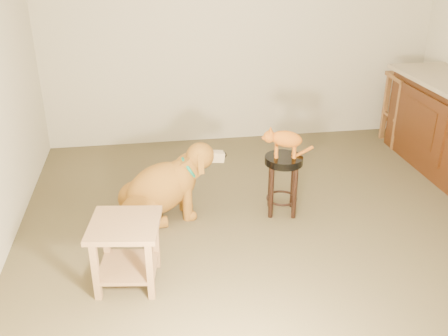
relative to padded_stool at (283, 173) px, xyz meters
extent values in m
cube|color=brown|center=(-0.01, -0.16, -0.38)|extent=(4.50, 4.00, 0.01)
cube|color=beige|center=(-0.01, 1.84, 0.92)|extent=(4.50, 0.04, 2.60)
cube|color=beige|center=(-0.01, -2.16, 0.92)|extent=(4.50, 0.04, 2.60)
cube|color=#47230C|center=(1.63, 0.69, 0.12)|extent=(0.02, 0.90, 0.62)
cube|color=#3A1B0A|center=(1.62, 0.69, 0.12)|extent=(0.02, 0.60, 0.40)
cylinder|color=black|center=(0.12, 0.08, -0.14)|extent=(0.04, 0.04, 0.47)
cylinder|color=black|center=(-0.08, 0.12, -0.14)|extent=(0.04, 0.04, 0.47)
cylinder|color=black|center=(0.08, -0.12, -0.14)|extent=(0.04, 0.04, 0.47)
cylinder|color=black|center=(-0.12, -0.08, -0.14)|extent=(0.04, 0.04, 0.47)
torus|color=black|center=(0.00, 0.00, -0.24)|extent=(0.33, 0.33, 0.02)
cylinder|color=black|center=(0.00, 0.00, 0.12)|extent=(0.33, 0.33, 0.06)
cube|color=brown|center=(2.03, 1.52, 0.01)|extent=(0.05, 0.05, 0.77)
cube|color=brown|center=(1.68, 1.54, 0.01)|extent=(0.05, 0.05, 0.77)
cube|color=brown|center=(2.01, 1.17, 0.01)|extent=(0.05, 0.05, 0.77)
cube|color=brown|center=(1.65, 1.19, 0.01)|extent=(0.05, 0.05, 0.77)
cube|color=brown|center=(1.84, 1.36, 0.42)|extent=(0.47, 0.47, 0.04)
cube|color=olive|center=(-1.12, -0.64, -0.16)|extent=(0.05, 0.05, 0.45)
cube|color=olive|center=(-1.48, -0.59, -0.16)|extent=(0.05, 0.05, 0.45)
cube|color=olive|center=(-1.17, -1.00, -0.16)|extent=(0.05, 0.05, 0.45)
cube|color=olive|center=(-1.53, -0.95, -0.16)|extent=(0.05, 0.05, 0.45)
cube|color=olive|center=(-1.33, -0.79, 0.09)|extent=(0.53, 0.53, 0.04)
cube|color=olive|center=(-1.33, -0.79, -0.25)|extent=(0.45, 0.45, 0.03)
ellipsoid|color=brown|center=(-1.25, 0.18, -0.23)|extent=(0.38, 0.32, 0.32)
ellipsoid|color=brown|center=(-1.23, -0.08, -0.23)|extent=(0.38, 0.32, 0.32)
cylinder|color=brown|center=(-1.09, 0.22, -0.34)|extent=(0.09, 0.11, 0.10)
cylinder|color=brown|center=(-1.06, -0.08, -0.34)|extent=(0.09, 0.11, 0.10)
ellipsoid|color=brown|center=(-1.07, 0.07, -0.10)|extent=(0.76, 0.45, 0.65)
ellipsoid|color=brown|center=(-0.88, 0.09, -0.02)|extent=(0.30, 0.32, 0.33)
cylinder|color=brown|center=(-0.85, 0.18, -0.19)|extent=(0.09, 0.09, 0.38)
cylinder|color=brown|center=(-0.83, 0.00, -0.19)|extent=(0.09, 0.09, 0.38)
sphere|color=brown|center=(-0.82, 0.18, -0.36)|extent=(0.10, 0.10, 0.10)
sphere|color=brown|center=(-0.80, 0.01, -0.36)|extent=(0.10, 0.10, 0.10)
cylinder|color=brown|center=(-0.80, 0.10, 0.08)|extent=(0.25, 0.19, 0.24)
ellipsoid|color=brown|center=(-0.70, 0.11, 0.17)|extent=(0.26, 0.24, 0.23)
cube|color=tan|center=(-0.58, 0.12, 0.15)|extent=(0.17, 0.10, 0.10)
sphere|color=black|center=(-0.50, 0.13, 0.15)|extent=(0.06, 0.06, 0.06)
cube|color=brown|center=(-0.73, 0.21, 0.14)|extent=(0.06, 0.06, 0.17)
cube|color=brown|center=(-0.71, 0.00, 0.14)|extent=(0.06, 0.06, 0.17)
torus|color=#0E764E|center=(-0.80, 0.10, 0.07)|extent=(0.15, 0.23, 0.20)
cylinder|color=#D8BF4C|center=(-0.75, 0.10, 0.00)|extent=(0.01, 0.04, 0.04)
cylinder|color=brown|center=(-1.44, 0.08, -0.35)|extent=(0.30, 0.19, 0.07)
ellipsoid|color=#AA5511|center=(0.01, 0.00, 0.32)|extent=(0.30, 0.19, 0.17)
cylinder|color=#AA5511|center=(-0.06, 0.05, 0.21)|extent=(0.03, 0.03, 0.11)
sphere|color=#AA5511|center=(-0.06, 0.05, 0.17)|extent=(0.03, 0.03, 0.03)
cylinder|color=#AA5511|center=(-0.07, -0.02, 0.21)|extent=(0.03, 0.03, 0.11)
sphere|color=#AA5511|center=(-0.07, -0.02, 0.17)|extent=(0.03, 0.03, 0.03)
cylinder|color=#AA5511|center=(0.09, 0.02, 0.21)|extent=(0.03, 0.03, 0.11)
sphere|color=#AA5511|center=(0.09, 0.02, 0.17)|extent=(0.03, 0.03, 0.03)
cylinder|color=#AA5511|center=(0.07, -0.05, 0.21)|extent=(0.03, 0.03, 0.11)
sphere|color=#AA5511|center=(0.07, -0.05, 0.17)|extent=(0.03, 0.03, 0.03)
sphere|color=#AA5511|center=(-0.13, 0.03, 0.33)|extent=(0.10, 0.10, 0.10)
sphere|color=#AA5511|center=(-0.17, 0.04, 0.32)|extent=(0.04, 0.04, 0.04)
sphere|color=brown|center=(-0.19, 0.04, 0.32)|extent=(0.02, 0.02, 0.02)
cone|color=#AA5511|center=(-0.11, 0.06, 0.39)|extent=(0.05, 0.05, 0.05)
cone|color=#C66B60|center=(-0.11, 0.06, 0.39)|extent=(0.03, 0.03, 0.03)
cone|color=#AA5511|center=(-0.13, 0.00, 0.39)|extent=(0.05, 0.05, 0.05)
cone|color=#C66B60|center=(-0.13, 0.00, 0.39)|extent=(0.03, 0.03, 0.03)
cylinder|color=#AA5511|center=(0.16, 0.01, 0.18)|extent=(0.21, 0.08, 0.10)
camera|label=1|loc=(-1.12, -3.74, 1.86)|focal=40.00mm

